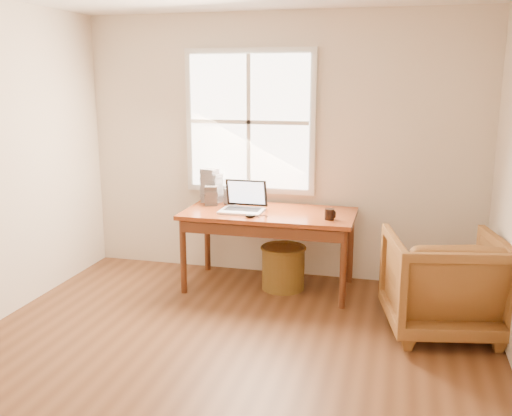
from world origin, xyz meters
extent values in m
cube|color=brown|center=(0.00, 0.00, -0.01)|extent=(4.00, 4.50, 0.02)
cube|color=beige|center=(0.00, 2.26, 1.30)|extent=(4.00, 0.02, 2.60)
cube|color=silver|center=(-0.30, 2.22, 1.55)|extent=(1.32, 0.05, 1.42)
cube|color=white|center=(-0.30, 2.19, 1.55)|extent=(1.20, 0.02, 1.30)
cube|color=silver|center=(-0.30, 2.18, 1.55)|extent=(0.04, 0.02, 1.30)
cube|color=silver|center=(-0.30, 2.18, 1.55)|extent=(1.20, 0.02, 0.04)
cube|color=brown|center=(0.00, 1.80, 0.73)|extent=(1.60, 0.80, 0.04)
imported|color=brown|center=(1.55, 1.20, 0.40)|extent=(1.02, 1.04, 0.80)
cylinder|color=brown|center=(0.14, 1.80, 0.20)|extent=(0.46, 0.46, 0.40)
ellipsoid|color=black|center=(-0.11, 1.52, 0.77)|extent=(0.11, 0.08, 0.03)
cylinder|color=black|center=(0.59, 1.63, 0.80)|extent=(0.09, 0.09, 0.10)
cube|color=#ACAFB8|center=(-0.63, 2.06, 0.90)|extent=(0.18, 0.17, 0.29)
cube|color=#25252A|center=(-0.62, 1.93, 0.85)|extent=(0.15, 0.14, 0.19)
cube|color=#A8A9B6|center=(-0.67, 2.06, 0.92)|extent=(0.18, 0.16, 0.34)
cube|color=#ADB4B9|center=(-0.43, 2.02, 0.83)|extent=(0.16, 0.15, 0.16)
camera|label=1|loc=(1.18, -3.27, 1.98)|focal=40.00mm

